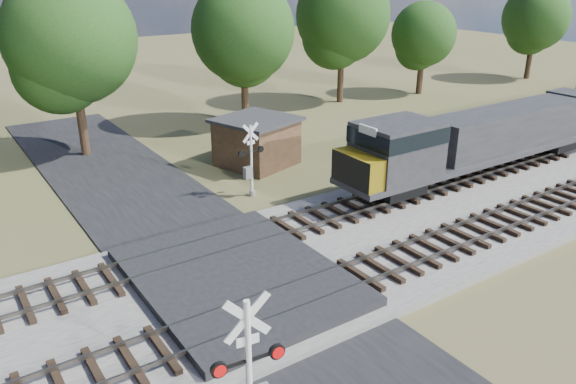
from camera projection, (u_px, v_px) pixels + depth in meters
ground at (243, 292)px, 21.00m from camera, size 160.00×160.00×0.00m
ballast_bed at (422, 221)px, 26.50m from camera, size 140.00×10.00×0.30m
road at (243, 291)px, 20.98m from camera, size 7.00×60.00×0.08m
crossing_panel at (237, 279)px, 21.27m from camera, size 7.00×9.00×0.62m
track_near at (342, 281)px, 20.92m from camera, size 140.00×2.60×0.33m
track_far at (271, 232)px, 24.77m from camera, size 140.00×2.60×0.33m
crossing_signal_far at (250, 166)px, 29.11m from camera, size 1.60×0.37×3.97m
equipment_shed at (257, 141)px, 33.90m from camera, size 5.33×5.33×2.90m
treeline at (180, 39)px, 38.25m from camera, size 83.22×10.71×11.39m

